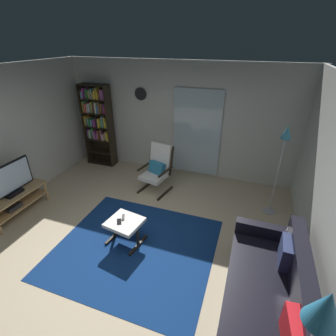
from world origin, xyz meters
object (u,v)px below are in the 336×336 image
(floor_lamp_by_sofa, at_px, (320,321))
(floor_lamp_by_shelf, at_px, (283,147))
(tv_stand, at_px, (15,201))
(bookshelf_near_tv, at_px, (98,120))
(wall_clock, at_px, (141,94))
(ottoman, at_px, (125,225))
(cell_phone, at_px, (119,222))
(tv_remote, at_px, (123,217))
(lounge_armchair, at_px, (157,167))
(leather_sofa, at_px, (269,293))
(television, at_px, (9,181))

(floor_lamp_by_sofa, distance_m, floor_lamp_by_shelf, 3.12)
(tv_stand, relative_size, bookshelf_near_tv, 0.58)
(bookshelf_near_tv, height_order, wall_clock, bookshelf_near_tv)
(ottoman, height_order, floor_lamp_by_sofa, floor_lamp_by_sofa)
(ottoman, height_order, cell_phone, cell_phone)
(bookshelf_near_tv, distance_m, tv_remote, 3.13)
(bookshelf_near_tv, bearing_deg, cell_phone, -52.26)
(lounge_armchair, relative_size, wall_clock, 3.53)
(tv_remote, height_order, floor_lamp_by_sofa, floor_lamp_by_sofa)
(bookshelf_near_tv, height_order, leather_sofa, bookshelf_near_tv)
(lounge_armchair, bearing_deg, floor_lamp_by_sofa, -52.95)
(tv_remote, distance_m, wall_clock, 3.03)
(television, xyz_separation_m, wall_clock, (1.41, 2.65, 1.12))
(cell_phone, xyz_separation_m, floor_lamp_by_shelf, (2.30, 1.68, 0.92))
(lounge_armchair, xyz_separation_m, cell_phone, (0.04, -1.74, -0.11))
(ottoman, bearing_deg, floor_lamp_by_shelf, 36.31)
(leather_sofa, xyz_separation_m, wall_clock, (-3.05, 3.09, 1.55))
(tv_stand, bearing_deg, wall_clock, 62.13)
(wall_clock, bearing_deg, bookshelf_near_tv, -169.89)
(television, bearing_deg, wall_clock, 61.99)
(lounge_armchair, xyz_separation_m, tv_remote, (0.05, -1.63, -0.11))
(lounge_armchair, xyz_separation_m, wall_clock, (-0.76, 0.93, 1.32))
(television, bearing_deg, leather_sofa, -5.62)
(tv_stand, height_order, floor_lamp_by_shelf, floor_lamp_by_shelf)
(ottoman, xyz_separation_m, floor_lamp_by_shelf, (2.23, 1.64, 1.00))
(leather_sofa, height_order, floor_lamp_by_sofa, floor_lamp_by_sofa)
(leather_sofa, bearing_deg, lounge_armchair, 136.70)
(wall_clock, bearing_deg, leather_sofa, -45.38)
(tv_remote, relative_size, cell_phone, 1.03)
(lounge_armchair, distance_m, tv_remote, 1.63)
(tv_stand, bearing_deg, cell_phone, -0.04)
(tv_remote, bearing_deg, television, 157.86)
(television, bearing_deg, floor_lamp_by_sofa, -17.70)
(bookshelf_near_tv, height_order, floor_lamp_by_shelf, bookshelf_near_tv)
(leather_sofa, distance_m, ottoman, 2.23)
(bookshelf_near_tv, relative_size, floor_lamp_by_sofa, 1.23)
(television, distance_m, tv_remote, 2.24)
(leather_sofa, bearing_deg, cell_phone, 169.50)
(floor_lamp_by_shelf, bearing_deg, ottoman, -143.69)
(cell_phone, bearing_deg, television, 149.47)
(tv_remote, bearing_deg, lounge_armchair, 67.27)
(television, relative_size, floor_lamp_by_shelf, 0.53)
(lounge_armchair, distance_m, floor_lamp_by_sofa, 4.07)
(tv_remote, height_order, cell_phone, tv_remote)
(bookshelf_near_tv, xyz_separation_m, cell_phone, (1.91, -2.47, -0.76))
(tv_stand, relative_size, tv_remote, 8.26)
(lounge_armchair, bearing_deg, bookshelf_near_tv, 158.68)
(leather_sofa, height_order, wall_clock, wall_clock)
(bookshelf_near_tv, distance_m, cell_phone, 3.21)
(tv_remote, xyz_separation_m, cell_phone, (-0.01, -0.11, -0.00))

